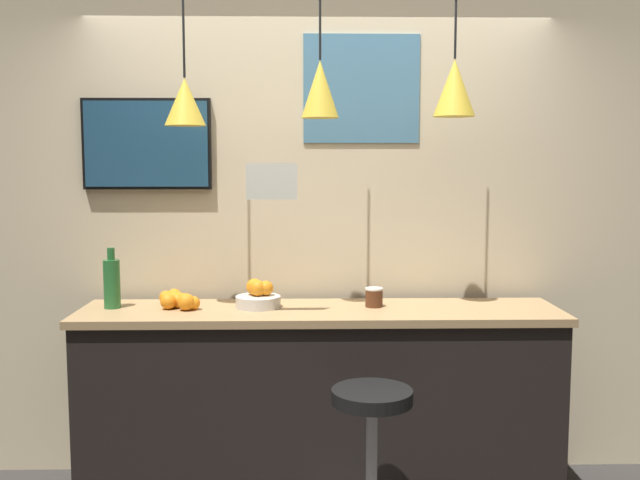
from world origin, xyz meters
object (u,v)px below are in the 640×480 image
object	(u,v)px
fruit_bowl	(258,296)
spread_jar	(374,297)
bar_stool	(372,450)
juice_bottle	(112,283)
mounted_tv	(147,144)

from	to	relation	value
fruit_bowl	spread_jar	xyz separation A→B (m)	(0.59, -0.01, -0.01)
bar_stool	juice_bottle	size ratio (longest dim) A/B	2.44
fruit_bowl	bar_stool	bearing A→B (deg)	-49.79
juice_bottle	spread_jar	xyz separation A→B (m)	(1.33, 0.00, -0.08)
bar_stool	spread_jar	distance (m)	0.83
mounted_tv	spread_jar	bearing A→B (deg)	-13.43
fruit_bowl	spread_jar	world-z (taller)	fruit_bowl
bar_stool	spread_jar	xyz separation A→B (m)	(0.07, 0.62, 0.56)
fruit_bowl	juice_bottle	xyz separation A→B (m)	(-0.74, -0.01, 0.07)
bar_stool	spread_jar	bearing A→B (deg)	83.84
spread_jar	bar_stool	bearing A→B (deg)	-96.16
juice_bottle	mounted_tv	size ratio (longest dim) A/B	0.45
bar_stool	fruit_bowl	bearing A→B (deg)	130.21
juice_bottle	fruit_bowl	bearing A→B (deg)	0.55
spread_jar	mounted_tv	size ratio (longest dim) A/B	0.14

